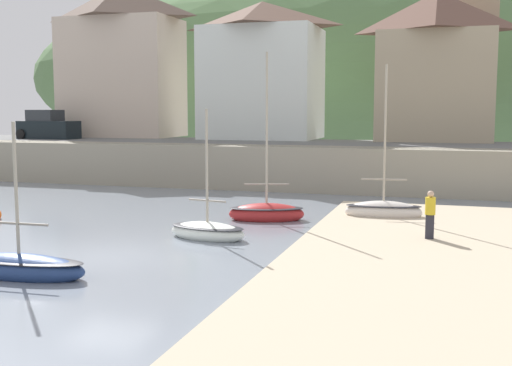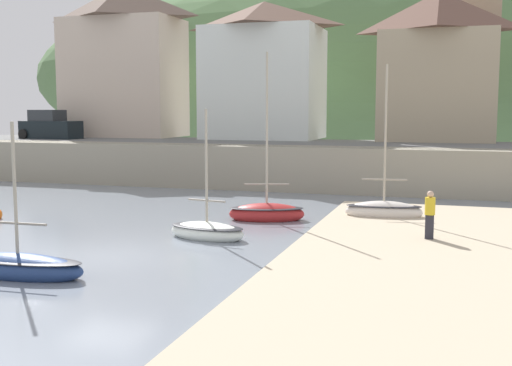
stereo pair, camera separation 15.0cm
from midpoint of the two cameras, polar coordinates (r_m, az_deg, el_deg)
quay_seawall at (r=35.76m, az=0.98°, el=1.72°), size 48.00×9.40×2.40m
hillside_backdrop at (r=72.64m, az=9.64°, el=9.39°), size 80.00×44.00×22.85m
waterfront_building_left at (r=48.00m, az=-11.99°, el=10.66°), size 8.39×5.29×10.83m
waterfront_building_centre at (r=43.83m, az=0.47°, el=10.07°), size 7.80×6.10×9.16m
waterfront_building_right at (r=42.04m, az=15.63°, el=10.06°), size 7.29×5.03×9.22m
church_with_spire at (r=46.26m, az=18.90°, el=12.94°), size 3.00×3.00×14.33m
sailboat_white_hull at (r=22.07m, az=-4.56°, el=-4.29°), size 3.00×1.76×4.60m
sailboat_blue_trim at (r=26.51m, az=11.14°, el=-2.40°), size 3.21×1.45×6.40m
sailboat_far_left at (r=18.22m, az=-20.59°, el=-7.02°), size 3.89×1.33×4.29m
motorboat_with_cabin at (r=25.58m, az=0.78°, el=-2.63°), size 3.26×2.09×6.83m
parked_car_near_slipway at (r=45.80m, az=-18.17°, el=4.79°), size 4.21×1.99×1.95m
person_on_slipway at (r=22.11m, az=15.09°, el=-2.56°), size 0.34×0.34×1.62m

